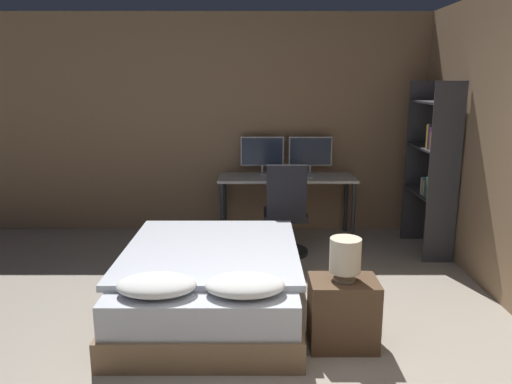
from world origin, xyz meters
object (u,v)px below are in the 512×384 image
object	(u,v)px
desk	(287,184)
bookshelf	(435,162)
bed	(211,281)
monitor_right	(311,153)
office_chair	(286,219)
keyboard	(288,179)
monitor_left	(262,153)
computer_mouse	(310,178)
bedside_lamp	(345,256)
nightstand	(343,313)

from	to	relation	value
desk	bookshelf	bearing A→B (deg)	-20.26
bed	bookshelf	distance (m)	2.84
monitor_right	office_chair	distance (m)	1.11
desk	office_chair	world-z (taller)	office_chair
monitor_right	keyboard	distance (m)	0.54
monitor_left	keyboard	world-z (taller)	monitor_left
desk	bookshelf	world-z (taller)	bookshelf
monitor_left	monitor_right	world-z (taller)	same
desk	monitor_left	xyz separation A→B (m)	(-0.30, 0.19, 0.36)
monitor_left	computer_mouse	world-z (taller)	monitor_left
bedside_lamp	monitor_right	distance (m)	2.79
bed	bedside_lamp	size ratio (longest dim) A/B	6.24
nightstand	desk	distance (m)	2.63
nightstand	office_chair	world-z (taller)	office_chair
computer_mouse	office_chair	bearing A→B (deg)	-122.61
desk	nightstand	bearing A→B (deg)	-84.34
desk	monitor_left	bearing A→B (deg)	148.01
nightstand	bedside_lamp	xyz separation A→B (m)	(0.00, -0.00, 0.44)
bedside_lamp	monitor_right	bearing A→B (deg)	89.14
desk	monitor_left	size ratio (longest dim) A/B	3.09
desk	keyboard	xyz separation A→B (m)	(0.00, -0.18, 0.10)
bed	desk	world-z (taller)	desk
keyboard	office_chair	bearing A→B (deg)	-96.08
computer_mouse	office_chair	distance (m)	0.68
monitor_left	bookshelf	xyz separation A→B (m)	(1.86, -0.76, 0.01)
computer_mouse	bookshelf	size ratio (longest dim) A/B	0.04
bed	computer_mouse	size ratio (longest dim) A/B	27.66
monitor_right	office_chair	size ratio (longest dim) A/B	0.51
bookshelf	bedside_lamp	bearing A→B (deg)	-122.97
monitor_left	monitor_right	xyz separation A→B (m)	(0.60, 0.00, 0.00)
bed	office_chair	xyz separation A→B (m)	(0.70, 1.36, 0.16)
keyboard	office_chair	distance (m)	0.60
computer_mouse	keyboard	bearing A→B (deg)	180.00
monitor_left	computer_mouse	xyz separation A→B (m)	(0.56, -0.37, -0.25)
nightstand	bookshelf	world-z (taller)	bookshelf
bed	nightstand	distance (m)	1.15
bed	monitor_left	distance (m)	2.39
keyboard	office_chair	xyz separation A→B (m)	(-0.05, -0.49, -0.35)
monitor_left	keyboard	size ratio (longest dim) A/B	1.56
bedside_lamp	monitor_left	xyz separation A→B (m)	(-0.55, 2.77, 0.33)
bookshelf	bed	bearing A→B (deg)	-147.77
monitor_left	bed	bearing A→B (deg)	-101.57
bed	desk	size ratio (longest dim) A/B	1.18
bedside_lamp	bed	bearing A→B (deg)	151.26
desk	bookshelf	xyz separation A→B (m)	(1.56, -0.58, 0.36)
keyboard	bed	bearing A→B (deg)	-112.11
bed	computer_mouse	bearing A→B (deg)	61.32
bed	bedside_lamp	distance (m)	1.23
desk	keyboard	bearing A→B (deg)	-90.00
office_chair	computer_mouse	bearing A→B (deg)	57.39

